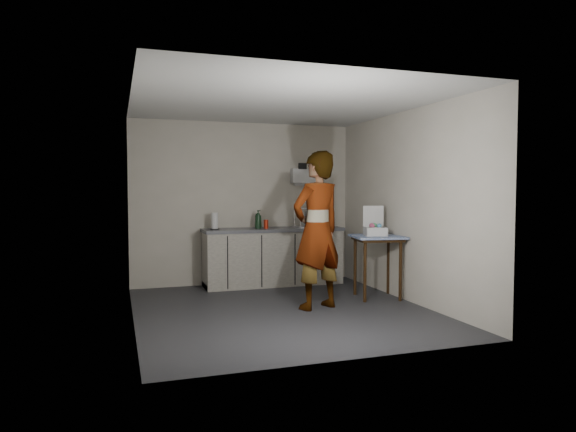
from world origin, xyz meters
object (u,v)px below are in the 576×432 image
object	(u,v)px
soap_bottle	(258,219)
paper_towel	(215,222)
kitchen_counter	(273,258)
soda_can	(266,224)
standing_man	(317,230)
bakery_box	(375,229)
dish_rack	(309,223)
side_table	(377,244)
dark_bottle	(258,221)

from	to	relation	value
soap_bottle	paper_towel	xyz separation A→B (m)	(-0.69, 0.02, -0.02)
kitchen_counter	soda_can	bearing A→B (deg)	-161.66
standing_man	bakery_box	distance (m)	1.08
kitchen_counter	bakery_box	world-z (taller)	bakery_box
dish_rack	bakery_box	world-z (taller)	bakery_box
side_table	dark_bottle	xyz separation A→B (m)	(-1.35, 1.43, 0.26)
soap_bottle	bakery_box	xyz separation A→B (m)	(1.33, -1.35, -0.08)
bakery_box	soda_can	bearing A→B (deg)	148.28
side_table	standing_man	world-z (taller)	standing_man
standing_man	dark_bottle	size ratio (longest dim) A/B	8.55
side_table	dark_bottle	bearing A→B (deg)	144.04
dark_bottle	side_table	bearing A→B (deg)	-46.58
soap_bottle	dark_bottle	world-z (taller)	soap_bottle
kitchen_counter	side_table	bearing A→B (deg)	-52.18
paper_towel	dish_rack	size ratio (longest dim) A/B	0.58
side_table	bakery_box	xyz separation A→B (m)	(-0.02, 0.03, 0.21)
soda_can	paper_towel	world-z (taller)	paper_towel
paper_towel	bakery_box	size ratio (longest dim) A/B	0.63
standing_man	soap_bottle	world-z (taller)	standing_man
side_table	soap_bottle	xyz separation A→B (m)	(-1.36, 1.38, 0.29)
dish_rack	kitchen_counter	bearing A→B (deg)	-177.98
soda_can	dark_bottle	distance (m)	0.14
kitchen_counter	side_table	xyz separation A→B (m)	(1.10, -1.42, 0.34)
standing_man	kitchen_counter	bearing A→B (deg)	-107.11
kitchen_counter	standing_man	xyz separation A→B (m)	(0.05, -1.75, 0.58)
kitchen_counter	soap_bottle	distance (m)	0.68
side_table	dark_bottle	size ratio (longest dim) A/B	3.74
paper_towel	dish_rack	distance (m)	1.56
dark_bottle	kitchen_counter	bearing A→B (deg)	-2.32
standing_man	bakery_box	xyz separation A→B (m)	(1.02, 0.36, -0.03)
standing_man	paper_towel	distance (m)	2.00
kitchen_counter	side_table	size ratio (longest dim) A/B	2.55
kitchen_counter	paper_towel	bearing A→B (deg)	-179.12
side_table	kitchen_counter	bearing A→B (deg)	138.44
soda_can	bakery_box	distance (m)	1.81
kitchen_counter	side_table	world-z (taller)	kitchen_counter
soda_can	dark_bottle	size ratio (longest dim) A/B	0.59
kitchen_counter	soda_can	xyz separation A→B (m)	(-0.13, -0.04, 0.55)
dark_bottle	dish_rack	xyz separation A→B (m)	(0.86, 0.01, -0.05)
kitchen_counter	soap_bottle	bearing A→B (deg)	-171.92
dish_rack	soap_bottle	bearing A→B (deg)	-176.19
paper_towel	dish_rack	world-z (taller)	dish_rack
side_table	soap_bottle	bearing A→B (deg)	145.10
standing_man	dish_rack	size ratio (longest dim) A/B	4.51
side_table	soap_bottle	distance (m)	1.96
dish_rack	paper_towel	bearing A→B (deg)	-178.67
kitchen_counter	dish_rack	distance (m)	0.83
kitchen_counter	paper_towel	world-z (taller)	paper_towel
bakery_box	side_table	bearing A→B (deg)	-30.54
kitchen_counter	bakery_box	size ratio (longest dim) A/B	5.42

